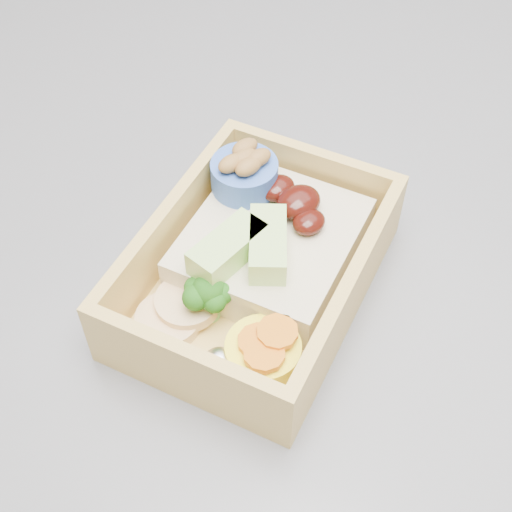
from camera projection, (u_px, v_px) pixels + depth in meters
bento_box at (257, 261)px, 0.43m from camera, size 0.21×0.18×0.06m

